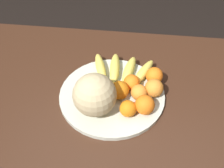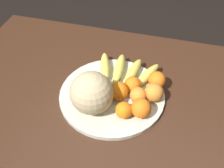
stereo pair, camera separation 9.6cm
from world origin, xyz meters
name	(u,v)px [view 1 (the left image)]	position (x,y,z in m)	size (l,w,h in m)	color
kitchen_table	(117,113)	(0.00, 0.00, 0.66)	(1.39, 0.86, 0.77)	#3D2316
fruit_bowl	(112,95)	(0.02, 0.01, 0.78)	(0.40, 0.40, 0.02)	beige
melon	(95,95)	(0.07, 0.09, 0.86)	(0.15, 0.15, 0.15)	#C6B284
banana_bunch	(122,70)	(-0.01, -0.11, 0.81)	(0.27, 0.19, 0.04)	brown
orange_front_left	(139,92)	(-0.08, 0.02, 0.82)	(0.06, 0.06, 0.06)	orange
orange_front_right	(128,109)	(-0.05, 0.10, 0.82)	(0.06, 0.06, 0.06)	orange
orange_mid_center	(131,82)	(-0.05, -0.03, 0.82)	(0.06, 0.06, 0.06)	orange
orange_back_left	(120,90)	(-0.01, 0.02, 0.82)	(0.07, 0.07, 0.07)	orange
orange_back_right	(154,88)	(-0.14, -0.01, 0.82)	(0.07, 0.07, 0.07)	orange
orange_top_small	(154,76)	(-0.14, -0.08, 0.82)	(0.07, 0.07, 0.07)	orange
orange_side_extra	(145,105)	(-0.11, 0.08, 0.82)	(0.07, 0.07, 0.07)	orange
produce_tag	(130,94)	(-0.05, 0.00, 0.79)	(0.09, 0.08, 0.00)	white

